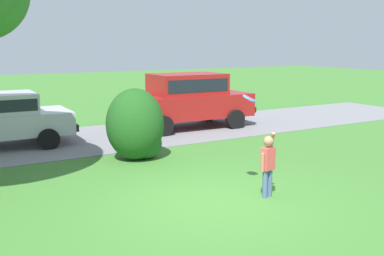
{
  "coord_description": "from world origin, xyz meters",
  "views": [
    {
      "loc": [
        -4.61,
        -6.94,
        2.95
      ],
      "look_at": [
        0.52,
        1.72,
        1.1
      ],
      "focal_mm": 43.21,
      "sensor_mm": 36.0,
      "label": 1
    }
  ],
  "objects": [
    {
      "name": "ground_plane",
      "position": [
        0.0,
        0.0,
        0.0
      ],
      "size": [
        80.0,
        80.0,
        0.0
      ],
      "primitive_type": "plane",
      "color": "#3D752D"
    },
    {
      "name": "driveway_strip",
      "position": [
        0.0,
        6.79,
        0.01
      ],
      "size": [
        28.0,
        4.4,
        0.02
      ],
      "primitive_type": "cube",
      "color": "slate",
      "rests_on": "ground"
    },
    {
      "name": "shrub_centre_left",
      "position": [
        0.07,
        3.77,
        0.85
      ],
      "size": [
        1.5,
        1.4,
        1.84
      ],
      "color": "#1E511C",
      "rests_on": "ground"
    },
    {
      "name": "parked_suv",
      "position": [
        3.42,
        6.96,
        1.08
      ],
      "size": [
        4.75,
        2.2,
        1.92
      ],
      "color": "maroon",
      "rests_on": "ground"
    },
    {
      "name": "frisbee",
      "position": [
        0.96,
        0.26,
        1.88
      ],
      "size": [
        0.3,
        0.27,
        0.2
      ],
      "color": "#337FDB"
    },
    {
      "name": "child_thrower",
      "position": [
        1.03,
        -0.27,
        0.72
      ],
      "size": [
        0.43,
        0.31,
        1.29
      ],
      "color": "#4C608C",
      "rests_on": "ground"
    }
  ]
}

